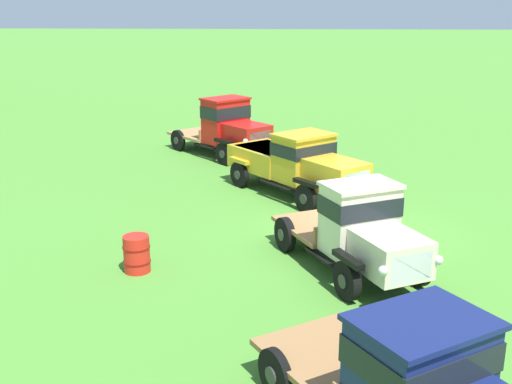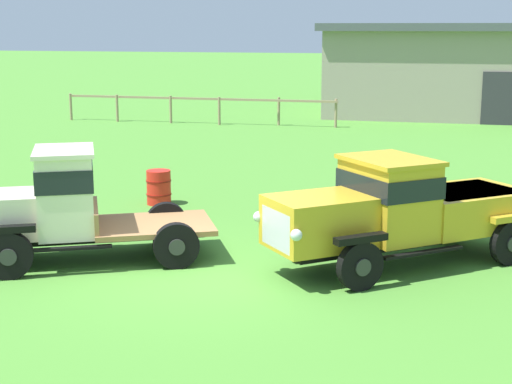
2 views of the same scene
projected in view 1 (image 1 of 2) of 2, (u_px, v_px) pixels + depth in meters
ground_plane at (352, 234)px, 17.13m from camera, size 240.00×240.00×0.00m
vintage_truck_second_in_line at (362, 231)px, 14.22m from camera, size 4.99×3.58×2.17m
vintage_truck_midrow_center at (297, 163)px, 20.25m from camera, size 5.13×4.69×2.05m
vintage_truck_far_side at (229, 127)px, 25.15m from camera, size 4.84×4.69×2.34m
oil_drum_beside_row at (137, 254)px, 14.69m from camera, size 0.64×0.64×0.86m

